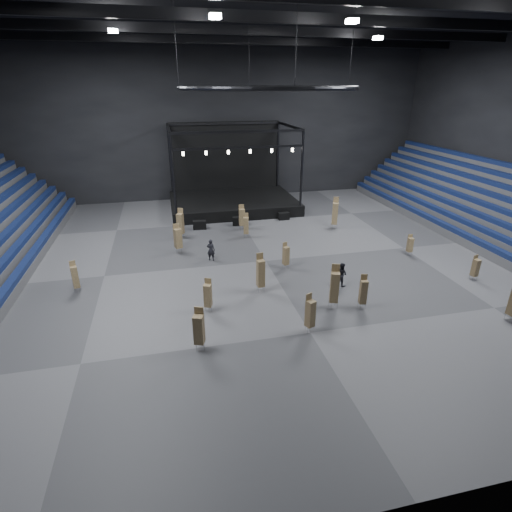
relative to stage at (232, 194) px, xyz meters
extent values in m
plane|color=#4C4C4E|center=(0.00, -16.24, -1.45)|extent=(50.00, 50.00, 0.00)
cube|color=black|center=(0.00, -16.24, 16.55)|extent=(50.00, 42.00, 0.20)
cube|color=black|center=(0.00, 4.76, 7.55)|extent=(50.00, 0.20, 18.00)
cube|color=black|center=(0.00, -37.24, 7.55)|extent=(50.00, 0.20, 18.00)
cube|color=#0B1433|center=(-18.12, -16.24, -0.50)|extent=(0.59, 40.00, 0.40)
cube|color=#0B1433|center=(-19.02, -16.24, 0.25)|extent=(0.59, 40.00, 0.40)
cube|color=#4B4B4E|center=(21.40, -16.24, -1.08)|extent=(7.20, 40.00, 0.75)
cube|color=#0B1433|center=(18.12, -16.24, -0.50)|extent=(0.59, 40.00, 0.40)
cube|color=#4B4B4E|center=(21.85, -16.24, -0.70)|extent=(6.30, 40.00, 1.50)
cube|color=#0B1433|center=(19.02, -16.24, 0.25)|extent=(0.59, 40.00, 0.40)
cube|color=#4B4B4E|center=(22.30, -16.24, -0.33)|extent=(5.40, 40.00, 2.25)
cube|color=#0B1433|center=(19.91, -16.24, 1.00)|extent=(0.59, 40.00, 0.40)
cube|color=#4B4B4E|center=(22.75, -16.24, 0.05)|extent=(4.50, 40.00, 3.00)
cube|color=#0B1433|center=(20.82, -16.24, 1.75)|extent=(0.59, 40.00, 0.40)
cube|color=#4B4B4E|center=(23.20, -16.24, 0.42)|extent=(3.60, 40.00, 3.75)
cube|color=#0B1433|center=(21.71, -16.24, 2.50)|extent=(0.59, 40.00, 0.40)
cube|color=black|center=(0.00, -0.74, -0.85)|extent=(14.00, 10.00, 1.20)
cube|color=black|center=(0.00, 4.06, 3.75)|extent=(13.30, 0.30, 8.00)
cylinder|color=black|center=(-6.60, -5.34, 3.65)|extent=(0.24, 0.24, 7.80)
cylinder|color=black|center=(-6.60, 3.86, 3.65)|extent=(0.24, 0.24, 7.80)
cylinder|color=black|center=(6.60, -5.34, 3.65)|extent=(0.24, 0.24, 7.80)
cylinder|color=black|center=(6.60, 3.86, 3.65)|extent=(0.24, 0.24, 7.80)
cube|color=black|center=(0.00, -5.34, 7.55)|extent=(13.40, 0.25, 0.25)
cube|color=black|center=(0.00, 3.86, 7.55)|extent=(13.40, 0.25, 0.25)
cube|color=black|center=(0.00, -5.34, 6.05)|extent=(13.40, 0.20, 0.20)
cylinder|color=white|center=(-5.50, -5.34, 5.65)|extent=(0.24, 0.24, 0.35)
cylinder|color=white|center=(-3.30, -5.34, 5.65)|extent=(0.24, 0.24, 0.35)
cylinder|color=white|center=(-1.10, -5.34, 5.65)|extent=(0.24, 0.24, 0.35)
cylinder|color=white|center=(1.10, -5.34, 5.65)|extent=(0.24, 0.24, 0.35)
cylinder|color=white|center=(3.30, -5.34, 5.65)|extent=(0.24, 0.24, 0.35)
cylinder|color=white|center=(5.50, -5.34, 5.65)|extent=(0.24, 0.24, 0.35)
torus|color=black|center=(0.00, -16.24, 11.55)|extent=(12.30, 12.30, 0.30)
cylinder|color=black|center=(6.00, -16.24, 14.05)|extent=(0.04, 0.04, 5.00)
cylinder|color=black|center=(0.00, -10.24, 14.05)|extent=(0.04, 0.04, 5.00)
cylinder|color=black|center=(-6.00, -16.24, 14.05)|extent=(0.04, 0.04, 5.00)
cylinder|color=black|center=(0.00, -22.24, 14.05)|extent=(0.04, 0.04, 5.00)
cube|color=black|center=(0.00, -16.24, 15.75)|extent=(49.00, 0.35, 0.70)
cube|color=black|center=(0.00, -9.24, 15.75)|extent=(49.00, 0.35, 0.70)
cube|color=black|center=(0.00, -1.24, 15.75)|extent=(49.00, 0.35, 0.70)
cube|color=white|center=(-10.00, -12.24, 15.15)|extent=(0.60, 0.60, 0.25)
cube|color=white|center=(10.00, -12.24, 15.15)|extent=(0.60, 0.60, 0.25)
cube|color=white|center=(-4.00, -20.24, 15.15)|extent=(0.60, 0.60, 0.25)
cube|color=white|center=(4.00, -20.24, 15.15)|extent=(0.60, 0.60, 0.25)
cube|color=black|center=(-4.47, -7.18, -1.02)|extent=(1.33, 0.75, 0.85)
cube|color=black|center=(-0.45, -6.91, -1.02)|extent=(1.38, 0.86, 0.86)
cube|color=black|center=(4.53, -6.16, -1.07)|extent=(1.17, 0.63, 0.76)
cylinder|color=silver|center=(-1.83, -21.39, -1.24)|extent=(0.03, 0.03, 0.41)
cylinder|color=silver|center=(-1.83, -20.99, -1.24)|extent=(0.03, 0.03, 0.41)
cylinder|color=silver|center=(-1.43, -21.39, -1.24)|extent=(0.03, 0.03, 0.41)
cylinder|color=silver|center=(-1.43, -20.99, -1.24)|extent=(0.03, 0.03, 0.41)
cube|color=tan|center=(-1.63, -21.19, -0.07)|extent=(0.54, 0.54, 1.93)
cube|color=tan|center=(-1.65, -20.98, 0.84)|extent=(0.48, 0.11, 1.06)
cylinder|color=silver|center=(-7.01, -13.07, -1.22)|extent=(0.03, 0.03, 0.46)
cylinder|color=silver|center=(-7.01, -12.64, -1.22)|extent=(0.03, 0.03, 0.46)
cylinder|color=silver|center=(-6.58, -13.07, -1.22)|extent=(0.03, 0.03, 0.46)
cylinder|color=silver|center=(-6.58, -12.64, -1.22)|extent=(0.03, 0.03, 0.46)
cube|color=tan|center=(-6.80, -12.85, -0.15)|extent=(0.71, 0.71, 1.68)
cube|color=tan|center=(-6.88, -12.64, 0.63)|extent=(0.52, 0.25, 0.92)
cylinder|color=silver|center=(-6.61, -9.51, -1.23)|extent=(0.03, 0.03, 0.45)
cylinder|color=silver|center=(-6.61, -9.09, -1.23)|extent=(0.03, 0.03, 0.45)
cylinder|color=silver|center=(-6.18, -9.51, -1.23)|extent=(0.03, 0.03, 0.45)
cylinder|color=silver|center=(-6.18, -9.09, -1.23)|extent=(0.03, 0.03, 0.45)
cube|color=tan|center=(-6.39, -9.30, -0.05)|extent=(0.71, 0.71, 1.91)
cube|color=tan|center=(-6.30, -9.10, 0.85)|extent=(0.50, 0.28, 1.05)
cylinder|color=silver|center=(-0.61, -8.45, -1.23)|extent=(0.03, 0.03, 0.45)
cylinder|color=silver|center=(-0.61, -8.02, -1.23)|extent=(0.03, 0.03, 0.45)
cylinder|color=silver|center=(-0.18, -8.45, -1.23)|extent=(0.03, 0.03, 0.45)
cylinder|color=silver|center=(-0.18, -8.02, -1.23)|extent=(0.03, 0.03, 0.45)
cube|color=tan|center=(-0.40, -8.24, -0.18)|extent=(0.55, 0.55, 1.64)
cube|color=tan|center=(-0.39, -8.01, 0.59)|extent=(0.52, 0.08, 0.90)
cylinder|color=silver|center=(4.01, -24.97, -1.27)|extent=(0.03, 0.03, 0.36)
cylinder|color=silver|center=(4.01, -24.62, -1.27)|extent=(0.03, 0.03, 0.36)
cylinder|color=silver|center=(4.36, -24.97, -1.27)|extent=(0.03, 0.03, 0.36)
cylinder|color=silver|center=(4.36, -24.62, -1.27)|extent=(0.03, 0.03, 0.36)
cube|color=tan|center=(4.18, -24.80, -0.30)|extent=(0.51, 0.51, 1.58)
cube|color=tan|center=(4.22, -24.62, 0.44)|extent=(0.42, 0.14, 0.87)
cylinder|color=silver|center=(-6.57, -27.07, -1.23)|extent=(0.03, 0.03, 0.43)
cylinder|color=silver|center=(-6.57, -26.66, -1.23)|extent=(0.03, 0.03, 0.43)
cylinder|color=silver|center=(-6.16, -27.07, -1.23)|extent=(0.03, 0.03, 0.43)
cylinder|color=silver|center=(-6.16, -26.66, -1.23)|extent=(0.03, 0.03, 0.43)
cube|color=tan|center=(-6.37, -26.87, -0.18)|extent=(0.67, 0.67, 1.67)
cube|color=tan|center=(-6.29, -26.66, 0.61)|extent=(0.49, 0.23, 0.92)
cylinder|color=silver|center=(-0.19, -26.76, -1.26)|extent=(0.03, 0.03, 0.38)
cylinder|color=silver|center=(-0.19, -26.40, -1.26)|extent=(0.03, 0.03, 0.38)
cylinder|color=silver|center=(0.16, -26.76, -1.26)|extent=(0.03, 0.03, 0.38)
cylinder|color=silver|center=(0.16, -26.40, -1.26)|extent=(0.03, 0.03, 0.38)
cube|color=tan|center=(-0.02, -26.58, -0.25)|extent=(0.59, 0.59, 1.65)
cube|color=tan|center=(-0.09, -26.41, 0.52)|extent=(0.42, 0.22, 0.91)
cylinder|color=silver|center=(11.85, -17.93, -1.28)|extent=(0.03, 0.03, 0.34)
cylinder|color=silver|center=(11.85, -17.61, -1.28)|extent=(0.03, 0.03, 0.34)
cylinder|color=silver|center=(12.17, -17.93, -1.28)|extent=(0.03, 0.03, 0.34)
cylinder|color=silver|center=(12.17, -17.61, -1.28)|extent=(0.03, 0.03, 0.34)
cube|color=tan|center=(12.01, -17.77, -0.51)|extent=(0.45, 0.45, 1.20)
cube|color=tan|center=(12.02, -17.60, 0.04)|extent=(0.39, 0.09, 0.66)
cylinder|color=silver|center=(-14.17, -18.55, -1.28)|extent=(0.03, 0.03, 0.35)
cylinder|color=silver|center=(-14.17, -18.22, -1.28)|extent=(0.03, 0.03, 0.35)
cylinder|color=silver|center=(-13.83, -18.55, -1.28)|extent=(0.03, 0.03, 0.35)
cylinder|color=silver|center=(-13.83, -18.22, -1.28)|extent=(0.03, 0.03, 0.35)
cube|color=tan|center=(-14.00, -18.39, -0.32)|extent=(0.52, 0.52, 1.55)
cube|color=tan|center=(-14.05, -18.22, 0.40)|extent=(0.40, 0.16, 0.85)
cylinder|color=silver|center=(8.40, -10.18, -1.22)|extent=(0.03, 0.03, 0.46)
cylinder|color=silver|center=(8.40, -9.75, -1.22)|extent=(0.03, 0.03, 0.46)
cylinder|color=silver|center=(8.83, -10.18, -1.22)|extent=(0.03, 0.03, 0.46)
cylinder|color=silver|center=(8.83, -9.75, -1.22)|extent=(0.03, 0.03, 0.46)
cube|color=tan|center=(8.61, -9.96, 0.09)|extent=(0.73, 0.73, 2.16)
cube|color=tan|center=(8.71, -9.76, 1.12)|extent=(0.50, 0.28, 1.19)
cylinder|color=silver|center=(2.20, -24.54, -1.23)|extent=(0.03, 0.03, 0.44)
cylinder|color=silver|center=(2.20, -24.11, -1.23)|extent=(0.03, 0.03, 0.44)
cylinder|color=silver|center=(2.62, -24.54, -1.23)|extent=(0.03, 0.03, 0.44)
cylinder|color=silver|center=(2.62, -24.11, -1.23)|extent=(0.03, 0.03, 0.44)
cube|color=tan|center=(2.41, -24.32, 0.00)|extent=(0.67, 0.67, 2.02)
cube|color=tan|center=(2.48, -24.12, 0.96)|extent=(0.50, 0.23, 1.11)
cylinder|color=silver|center=(12.07, -28.45, -1.22)|extent=(0.03, 0.03, 0.45)
cylinder|color=silver|center=(12.07, -28.02, -1.22)|extent=(0.03, 0.03, 0.45)
cylinder|color=silver|center=(12.50, -28.02, -1.22)|extent=(0.03, 0.03, 0.45)
cylinder|color=silver|center=(-5.63, -23.19, -1.26)|extent=(0.03, 0.03, 0.37)
cylinder|color=silver|center=(-5.63, -22.83, -1.26)|extent=(0.03, 0.03, 0.37)
cylinder|color=silver|center=(-5.28, -23.19, -1.26)|extent=(0.03, 0.03, 0.37)
cylinder|color=silver|center=(-5.28, -22.83, -1.26)|extent=(0.03, 0.03, 0.37)
cube|color=tan|center=(-5.46, -23.01, -0.32)|extent=(0.58, 0.58, 1.51)
cube|color=tan|center=(-5.39, -22.84, 0.38)|extent=(0.42, 0.21, 0.83)
cylinder|color=silver|center=(1.00, -18.12, -1.28)|extent=(0.03, 0.03, 0.34)
cylinder|color=silver|center=(1.00, -17.79, -1.28)|extent=(0.03, 0.03, 0.34)
cylinder|color=silver|center=(1.32, -18.12, -1.28)|extent=(0.03, 0.03, 0.34)
cylinder|color=silver|center=(1.32, -17.79, -1.28)|extent=(0.03, 0.03, 0.34)
cube|color=tan|center=(1.16, -17.95, -0.38)|extent=(0.53, 0.53, 1.45)
cube|color=tan|center=(1.10, -17.79, 0.29)|extent=(0.39, 0.18, 0.80)
cylinder|color=silver|center=(-0.64, -10.71, -1.26)|extent=(0.03, 0.03, 0.39)
cylinder|color=silver|center=(-0.64, -10.34, -1.26)|extent=(0.03, 0.03, 0.39)
cylinder|color=silver|center=(-0.27, -10.71, -1.26)|extent=(0.03, 0.03, 0.39)
cylinder|color=silver|center=(-0.27, -10.34, -1.26)|extent=(0.03, 0.03, 0.39)
cube|color=tan|center=(-0.45, -10.52, -0.28)|extent=(0.55, 0.55, 1.57)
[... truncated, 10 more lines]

